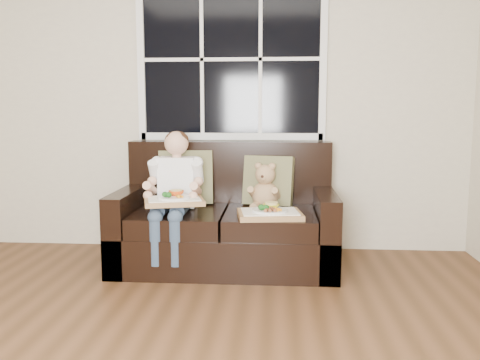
# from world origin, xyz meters

# --- Properties ---
(room_walls) EXTENTS (4.52, 5.02, 2.71)m
(room_walls) POSITION_xyz_m (0.00, 0.00, 1.59)
(room_walls) COLOR beige
(room_walls) RESTS_ON ground
(window_back) EXTENTS (1.62, 0.04, 1.37)m
(window_back) POSITION_xyz_m (0.20, 2.48, 1.65)
(window_back) COLOR black
(window_back) RESTS_ON room_walls
(loveseat) EXTENTS (1.70, 0.92, 0.96)m
(loveseat) POSITION_xyz_m (0.20, 2.02, 0.31)
(loveseat) COLOR black
(loveseat) RESTS_ON ground
(pillow_left) EXTENTS (0.47, 0.27, 0.45)m
(pillow_left) POSITION_xyz_m (-0.15, 2.17, 0.67)
(pillow_left) COLOR olive
(pillow_left) RESTS_ON loveseat
(pillow_right) EXTENTS (0.43, 0.26, 0.41)m
(pillow_right) POSITION_xyz_m (0.53, 2.17, 0.65)
(pillow_right) COLOR olive
(pillow_right) RESTS_ON loveseat
(child) EXTENTS (0.42, 0.61, 0.94)m
(child) POSITION_xyz_m (-0.19, 1.89, 0.66)
(child) COLOR white
(child) RESTS_ON loveseat
(teddy_bear) EXTENTS (0.25, 0.30, 0.38)m
(teddy_bear) POSITION_xyz_m (0.51, 2.06, 0.60)
(teddy_bear) COLOR tan
(teddy_bear) RESTS_ON loveseat
(tray_left) EXTENTS (0.50, 0.43, 0.10)m
(tray_left) POSITION_xyz_m (-0.15, 1.67, 0.57)
(tray_left) COLOR #9F7048
(tray_left) RESTS_ON child
(tray_right) EXTENTS (0.50, 0.41, 0.10)m
(tray_right) POSITION_xyz_m (0.55, 1.70, 0.48)
(tray_right) COLOR #9F7048
(tray_right) RESTS_ON loveseat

